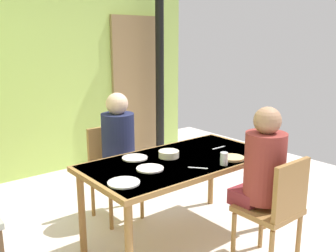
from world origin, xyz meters
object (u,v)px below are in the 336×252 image
water_bottle_green_near (259,139)px  serving_bowl_center (169,154)px  dining_table (179,167)px  person_far_diner (119,141)px  chair_far_diner (112,166)px  chair_near_diner (276,207)px  person_near_diner (263,165)px

water_bottle_green_near → serving_bowl_center: size_ratio=1.52×
dining_table → person_far_diner: size_ratio=2.07×
dining_table → chair_far_diner: (-0.19, 0.76, -0.16)m
chair_near_diner → person_near_diner: person_near_diner is taller
water_bottle_green_near → chair_far_diner: bearing=128.7°
dining_table → person_near_diner: (0.27, -0.63, 0.12)m
dining_table → person_near_diner: size_ratio=2.07×
chair_far_diner → water_bottle_green_near: 1.39m
chair_far_diner → water_bottle_green_near: size_ratio=3.38×
dining_table → person_far_diner: person_far_diner is taller
chair_far_diner → person_near_diner: person_near_diner is taller
dining_table → chair_far_diner: bearing=104.0°
dining_table → person_far_diner: bearing=106.9°
chair_near_diner → chair_far_diner: size_ratio=1.00×
serving_bowl_center → chair_far_diner: bearing=102.7°
person_far_diner → serving_bowl_center: 0.56m
chair_far_diner → person_far_diner: 0.31m
serving_bowl_center → dining_table: bearing=-66.5°
chair_near_diner → person_far_diner: (-0.46, 1.39, 0.28)m
person_far_diner → dining_table: bearing=106.9°
person_far_diner → water_bottle_green_near: person_far_diner is taller
person_far_diner → water_bottle_green_near: bearing=132.7°
chair_near_diner → person_far_diner: 1.49m
person_near_diner → dining_table: bearing=113.4°
person_far_diner → person_near_diner: bearing=110.2°
dining_table → water_bottle_green_near: water_bottle_green_near is taller
water_bottle_green_near → serving_bowl_center: (-0.69, 0.38, -0.09)m
dining_table → person_near_diner: person_near_diner is taller
dining_table → person_far_diner: 0.67m
person_near_diner → person_far_diner: (-0.46, 1.25, 0.00)m
chair_near_diner → water_bottle_green_near: 0.70m
chair_near_diner → person_near_diner: bearing=90.0°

